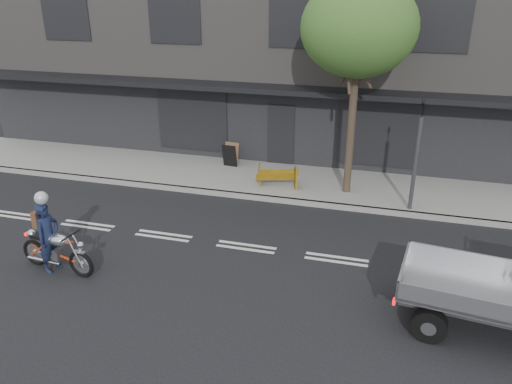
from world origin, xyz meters
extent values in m
plane|color=black|center=(0.00, 0.00, 0.00)|extent=(80.00, 80.00, 0.00)
cube|color=gray|center=(0.00, 4.70, 0.07)|extent=(32.00, 3.20, 0.15)
cube|color=gray|center=(0.00, 3.10, 0.07)|extent=(32.00, 0.20, 0.15)
cube|color=slate|center=(0.00, 11.30, 4.00)|extent=(26.00, 10.00, 8.00)
cylinder|color=#382B21|center=(2.20, 4.20, 2.00)|extent=(0.24, 0.24, 4.00)
ellipsoid|color=#285C22|center=(2.20, 4.20, 5.30)|extent=(3.40, 3.40, 2.89)
cylinder|color=#2D2D30|center=(4.20, 3.35, 1.50)|extent=(0.12, 0.12, 3.00)
imported|color=black|center=(4.20, 3.35, 3.25)|extent=(0.08, 0.10, 0.50)
torus|color=black|center=(-4.82, -2.22, 0.33)|extent=(0.71, 0.19, 0.70)
torus|color=black|center=(-3.39, -2.40, 0.33)|extent=(0.71, 0.19, 0.70)
cube|color=#2D2D30|center=(-4.16, -2.30, 0.44)|extent=(0.38, 0.29, 0.29)
ellipsoid|color=silver|center=(-3.99, -2.32, 0.87)|extent=(0.60, 0.39, 0.28)
cube|color=black|center=(-4.49, -2.26, 0.84)|extent=(0.58, 0.31, 0.09)
cylinder|color=black|center=(-3.57, -2.37, 1.07)|extent=(0.12, 0.62, 0.04)
imported|color=#151D3A|center=(-4.25, -2.31, 0.89)|extent=(0.50, 0.69, 1.77)
cylinder|color=black|center=(4.50, -2.61, 0.35)|extent=(0.73, 0.34, 0.70)
cylinder|color=black|center=(4.70, -1.06, 0.35)|extent=(0.73, 0.34, 0.70)
cube|color=#2D2D30|center=(6.06, -2.02, 0.51)|extent=(4.31, 1.45, 0.13)
cube|color=#B0B0B6|center=(5.28, -1.92, 0.85)|extent=(2.96, 2.13, 0.09)
camera|label=1|loc=(3.35, -11.16, 6.57)|focal=35.00mm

